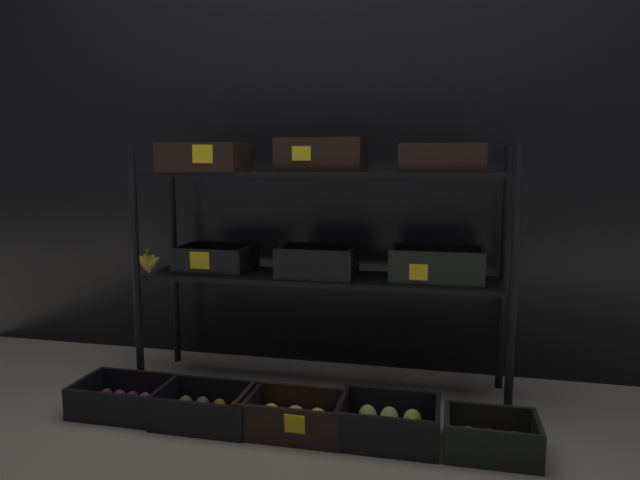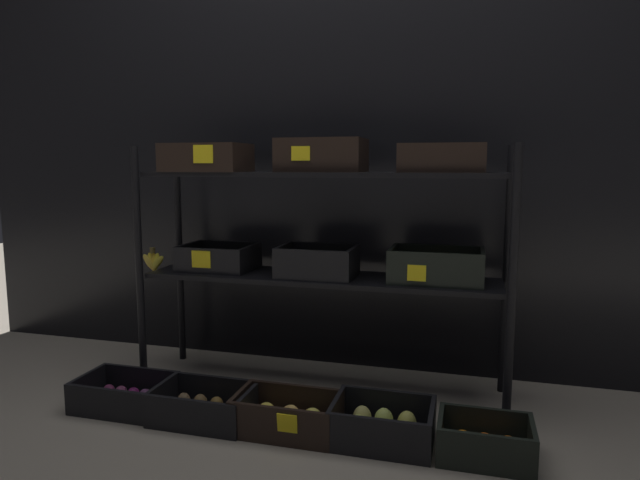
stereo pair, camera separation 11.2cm
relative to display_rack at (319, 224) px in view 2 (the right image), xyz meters
name	(u,v)px [view 2 (the right image)]	position (x,y,z in m)	size (l,w,h in m)	color
ground_plane	(320,387)	(0.00, 0.00, -0.72)	(10.00, 10.00, 0.00)	gray
storefront_wall	(341,135)	(0.00, 0.37, 0.39)	(3.92, 0.12, 2.20)	black
display_rack	(319,224)	(0.00, 0.00, 0.00)	(1.63, 0.37, 1.07)	black
crate_ground_plum	(125,397)	(-0.69, -0.40, -0.67)	(0.36, 0.25, 0.12)	black
crate_ground_kiwi	(204,408)	(-0.34, -0.42, -0.67)	(0.37, 0.24, 0.13)	black
crate_ground_apple_gold	(287,418)	(-0.01, -0.42, -0.67)	(0.38, 0.23, 0.14)	black
crate_ground_pear	(383,426)	(0.34, -0.40, -0.66)	(0.35, 0.25, 0.14)	black
crate_ground_tangerine	(485,444)	(0.68, -0.42, -0.67)	(0.31, 0.21, 0.13)	black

